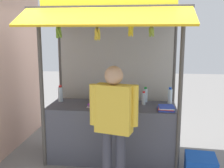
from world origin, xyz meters
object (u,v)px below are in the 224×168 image
object	(u,v)px
magazine_stack_front_right	(125,106)
banana_bunch_rightmost	(151,32)
plastic_crate	(200,166)
magazine_stack_rear_center	(166,108)
banana_bunch_inner_right	(59,32)
water_bottle_far_right	(60,94)
banana_bunch_inner_left	(97,34)
magazine_stack_center	(96,104)
water_bottle_left	(109,94)
vendor_person	(114,117)
water_bottle_back_left	(144,98)
water_bottle_right	(100,93)
water_bottle_mid_left	(170,96)
water_bottle_far_left	(145,95)
banana_bunch_leftmost	(131,30)

from	to	relation	value
magazine_stack_front_right	banana_bunch_rightmost	distance (m)	1.25
banana_bunch_rightmost	plastic_crate	bearing A→B (deg)	3.91
magazine_stack_front_right	plastic_crate	size ratio (longest dim) A/B	0.61
magazine_stack_rear_center	banana_bunch_inner_right	size ratio (longest dim) A/B	0.94
water_bottle_far_right	banana_bunch_inner_left	world-z (taller)	banana_bunch_inner_left
magazine_stack_front_right	magazine_stack_center	distance (m)	0.45
water_bottle_left	vendor_person	bearing A→B (deg)	-79.52
water_bottle_far_right	magazine_stack_center	distance (m)	0.71
water_bottle_back_left	water_bottle_right	distance (m)	0.78
water_bottle_left	water_bottle_far_right	bearing A→B (deg)	-172.71
water_bottle_mid_left	magazine_stack_front_right	distance (m)	0.81
magazine_stack_center	banana_bunch_rightmost	bearing A→B (deg)	-25.90
water_bottle_far_right	banana_bunch_inner_right	world-z (taller)	banana_bunch_inner_right
water_bottle_left	magazine_stack_rear_center	xyz separation A→B (m)	(0.92, -0.43, -0.10)
vendor_person	water_bottle_far_left	bearing A→B (deg)	85.18
vendor_person	plastic_crate	distance (m)	1.54
banana_bunch_inner_right	vendor_person	xyz separation A→B (m)	(0.82, -0.40, -1.07)
magazine_stack_front_right	banana_bunch_rightmost	size ratio (longest dim) A/B	0.94
water_bottle_left	banana_bunch_rightmost	bearing A→B (deg)	-48.00
water_bottle_back_left	banana_bunch_inner_left	distance (m)	1.35
magazine_stack_rear_center	vendor_person	distance (m)	1.01
water_bottle_back_left	magazine_stack_rear_center	size ratio (longest dim) A/B	0.79
water_bottle_mid_left	water_bottle_right	xyz separation A→B (m)	(-1.18, 0.07, -0.00)
water_bottle_right	plastic_crate	bearing A→B (deg)	-25.11
banana_bunch_rightmost	banana_bunch_inner_right	size ratio (longest dim) A/B	0.93
banana_bunch_rightmost	plastic_crate	size ratio (longest dim) A/B	0.65
water_bottle_left	water_bottle_far_right	xyz separation A→B (m)	(-0.82, -0.11, -0.00)
water_bottle_right	water_bottle_far_right	world-z (taller)	water_bottle_far_right
water_bottle_far_right	magazine_stack_center	bearing A→B (deg)	-19.51
magazine_stack_front_right	water_bottle_back_left	bearing A→B (deg)	36.34
water_bottle_back_left	banana_bunch_rightmost	distance (m)	1.22
banana_bunch_inner_left	magazine_stack_front_right	bearing A→B (deg)	46.96
magazine_stack_rear_center	water_bottle_far_right	bearing A→B (deg)	169.43
water_bottle_right	banana_bunch_rightmost	distance (m)	1.55
banana_bunch_inner_left	magazine_stack_rear_center	bearing A→B (deg)	17.47
water_bottle_far_right	banana_bunch_rightmost	xyz separation A→B (m)	(1.49, -0.64, 1.03)
water_bottle_far_right	plastic_crate	distance (m)	2.48
magazine_stack_rear_center	banana_bunch_rightmost	size ratio (longest dim) A/B	1.00
water_bottle_right	magazine_stack_center	distance (m)	0.40
banana_bunch_inner_right	magazine_stack_front_right	bearing A→B (deg)	23.16
water_bottle_back_left	vendor_person	xyz separation A→B (m)	(-0.37, -1.00, -0.01)
water_bottle_mid_left	water_bottle_back_left	bearing A→B (deg)	-162.62
water_bottle_mid_left	water_bottle_right	world-z (taller)	water_bottle_mid_left
water_bottle_mid_left	plastic_crate	world-z (taller)	water_bottle_mid_left
banana_bunch_inner_right	plastic_crate	world-z (taller)	banana_bunch_inner_right
magazine_stack_front_right	banana_bunch_leftmost	distance (m)	1.22
water_bottle_back_left	plastic_crate	bearing A→B (deg)	-32.99
magazine_stack_rear_center	magazine_stack_front_right	bearing A→B (deg)	173.60
water_bottle_right	water_bottle_left	bearing A→B (deg)	-18.07
magazine_stack_front_right	magazine_stack_center	size ratio (longest dim) A/B	0.84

